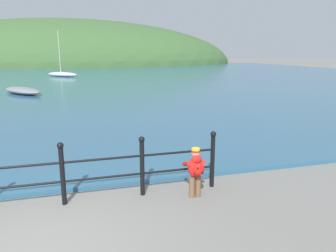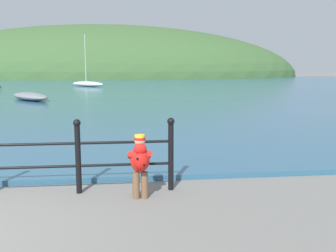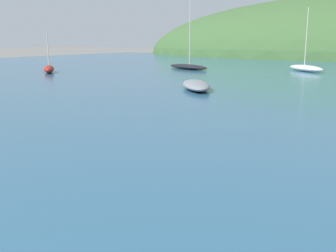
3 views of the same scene
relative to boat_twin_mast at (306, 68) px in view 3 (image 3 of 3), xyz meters
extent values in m
cube|color=#2D5B7A|center=(0.33, -0.35, -0.32)|extent=(80.00, 60.00, 0.10)
ellipsoid|color=silver|center=(0.00, 0.00, -0.03)|extent=(3.53, 3.31, 0.48)
cylinder|color=beige|center=(-0.14, 0.13, 2.34)|extent=(0.07, 0.07, 4.25)
ellipsoid|color=maroon|center=(-15.74, -11.00, 0.00)|extent=(2.50, 2.48, 0.53)
cylinder|color=beige|center=(-15.84, -10.90, 1.39)|extent=(0.07, 0.07, 2.26)
ellipsoid|color=gray|center=(-2.06, -14.15, -0.05)|extent=(3.16, 3.81, 0.43)
ellipsoid|color=black|center=(-8.81, -2.54, -0.07)|extent=(4.81, 3.16, 0.39)
cylinder|color=beige|center=(-8.60, -2.64, 2.70)|extent=(0.07, 0.07, 5.16)
camera|label=1|loc=(1.14, -36.84, 2.46)|focal=35.00mm
camera|label=2|loc=(3.02, -37.10, 1.68)|focal=42.00mm
camera|label=3|loc=(6.68, -31.13, 2.11)|focal=42.00mm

